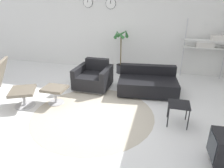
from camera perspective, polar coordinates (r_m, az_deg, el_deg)
The scene contains 10 objects.
ground_plane at distance 4.44m, azimuth -3.22°, elevation -6.67°, with size 12.00×12.00×0.00m, color white.
wall_back at distance 6.63m, azimuth 4.18°, elevation 15.93°, with size 12.00×0.09×2.80m.
round_rug at distance 4.20m, azimuth -5.42°, elevation -8.54°, with size 2.51×2.51×0.01m.
lounge_chair at distance 4.72m, azimuth -28.39°, elevation 1.60°, with size 1.03×0.88×1.18m.
ottoman at distance 4.67m, azimuth -15.99°, elevation -1.98°, with size 0.51×0.43×0.39m.
armchair_red at distance 5.34m, azimuth -5.27°, elevation 1.74°, with size 0.89×0.88×0.73m.
couch_low at distance 5.15m, azimuth 10.09°, elevation 0.17°, with size 1.54×1.10×0.62m.
side_table at distance 3.92m, azimuth 18.56°, elevation -6.02°, with size 0.39×0.39×0.42m.
potted_plant at distance 6.37m, azimuth 2.56°, elevation 8.28°, with size 0.42×0.41×1.43m.
shelf_unit at distance 6.36m, azimuth 26.10°, elevation 10.65°, with size 1.19×0.28×1.72m.
Camera 1 is at (1.23, -3.67, 2.17)m, focal length 32.00 mm.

